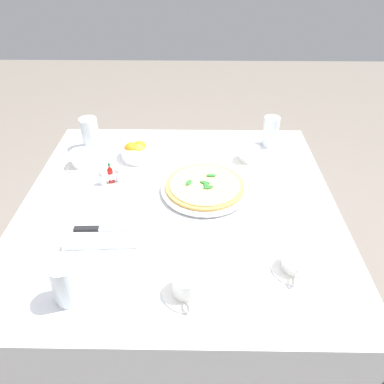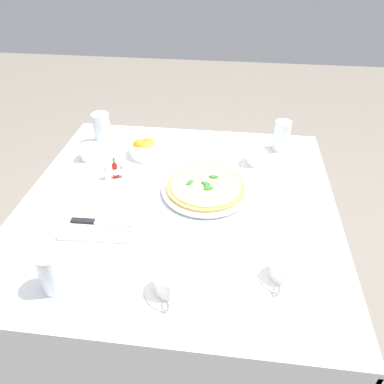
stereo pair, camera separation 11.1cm
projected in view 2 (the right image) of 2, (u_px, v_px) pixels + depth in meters
name	position (u px, v px, depth m)	size (l,w,h in m)	color
ground_plane	(182.00, 328.00, 1.71)	(8.00, 8.00, 0.00)	slate
dining_table	(179.00, 231.00, 1.34)	(1.07, 1.07, 0.75)	white
pizza_plate	(206.00, 189.00, 1.30)	(0.31, 0.31, 0.02)	white
pizza	(206.00, 186.00, 1.29)	(0.28, 0.28, 0.02)	tan
coffee_cup_center_back	(284.00, 271.00, 0.98)	(0.13, 0.13, 0.06)	white
coffee_cup_back_corner	(169.00, 284.00, 0.94)	(0.13, 0.13, 0.06)	white
coffee_cup_right_edge	(256.00, 158.00, 1.43)	(0.13, 0.13, 0.06)	white
coffee_cup_left_edge	(90.00, 153.00, 1.46)	(0.13, 0.13, 0.06)	white
water_glass_far_right	(281.00, 137.00, 1.51)	(0.07, 0.07, 0.13)	white
water_glass_far_left	(54.00, 273.00, 0.94)	(0.07, 0.07, 0.12)	white
water_glass_near_left	(102.00, 129.00, 1.56)	(0.07, 0.07, 0.13)	white
napkin_folded	(99.00, 225.00, 1.15)	(0.23, 0.14, 0.02)	silver
dinner_knife	(99.00, 222.00, 1.14)	(0.20, 0.03, 0.01)	silver
citrus_bowl	(147.00, 148.00, 1.49)	(0.15, 0.15, 0.07)	white
hot_sauce_bottle	(115.00, 170.00, 1.36)	(0.02, 0.02, 0.08)	#B7140F
salt_shaker	(123.00, 171.00, 1.37)	(0.03, 0.03, 0.06)	white
pepper_shaker	(107.00, 173.00, 1.36)	(0.03, 0.03, 0.06)	white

